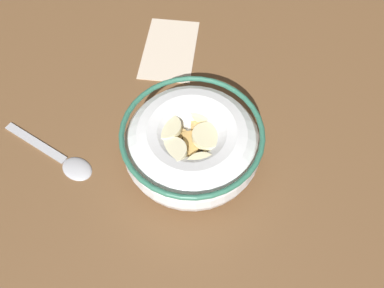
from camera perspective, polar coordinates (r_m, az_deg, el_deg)
The scene contains 4 objects.
ground_plane at distance 43.69cm, azimuth -0.00°, elevation -2.71°, with size 93.43×93.43×2.00cm, color brown.
cereal_bowl at distance 40.11cm, azimuth -0.02°, elevation 0.08°, with size 15.55×15.55×5.77cm.
spoon at distance 44.82cm, azimuth -19.60°, elevation -2.41°, with size 4.83×13.44×0.80cm.
folded_napkin at distance 53.75cm, azimuth -3.56°, elevation 14.86°, with size 12.21×7.32×0.30cm, color beige.
Camera 1 is at (-19.60, -6.85, 37.44)cm, focal length 33.61 mm.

